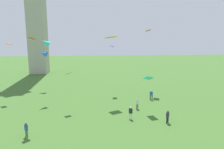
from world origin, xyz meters
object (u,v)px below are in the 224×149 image
object	(u,v)px
person_0	(131,112)
kite_flying_2	(112,46)
kite_flying_5	(43,53)
kite_flying_3	(111,37)
person_3	(168,116)
kite_flying_1	(68,74)
kite_flying_4	(45,42)
person_4	(151,94)
kite_flying_6	(148,78)
kite_flying_7	(32,38)
kite_flying_8	(148,30)
person_2	(137,103)
person_1	(26,129)
kite_flying_0	(9,44)

from	to	relation	value
person_0	kite_flying_2	bearing A→B (deg)	-27.54
person_0	kite_flying_5	distance (m)	24.10
kite_flying_3	person_3	bearing A→B (deg)	97.42
person_3	kite_flying_3	distance (m)	14.85
kite_flying_1	kite_flying_4	distance (m)	8.23
person_4	kite_flying_6	distance (m)	7.13
person_0	kite_flying_4	xyz separation A→B (m)	(-12.63, 9.84, 8.89)
kite_flying_6	kite_flying_7	world-z (taller)	kite_flying_7
person_3	kite_flying_5	world-z (taller)	kite_flying_5
kite_flying_7	kite_flying_5	bearing A→B (deg)	57.37
kite_flying_2	kite_flying_3	xyz separation A→B (m)	(-0.73, -6.08, 1.61)
person_4	kite_flying_4	bearing A→B (deg)	-132.58
kite_flying_2	kite_flying_4	world-z (taller)	kite_flying_4
kite_flying_3	kite_flying_8	bearing A→B (deg)	-167.45
kite_flying_6	kite_flying_7	xyz separation A→B (m)	(-14.88, -2.08, 5.48)
kite_flying_7	kite_flying_4	bearing A→B (deg)	51.68
kite_flying_3	kite_flying_8	world-z (taller)	kite_flying_8
person_4	kite_flying_1	size ratio (longest dim) A/B	1.66
person_0	kite_flying_6	world-z (taller)	kite_flying_6
person_4	kite_flying_6	xyz separation A→B (m)	(-2.25, -5.46, 3.99)
person_3	kite_flying_6	size ratio (longest dim) A/B	1.14
person_0	person_3	world-z (taller)	person_0
kite_flying_4	kite_flying_2	bearing A→B (deg)	73.29
person_2	kite_flying_3	world-z (taller)	kite_flying_3
kite_flying_3	kite_flying_5	size ratio (longest dim) A/B	1.10
kite_flying_6	kite_flying_8	distance (m)	13.85
kite_flying_6	kite_flying_2	bearing A→B (deg)	8.99
kite_flying_8	kite_flying_3	bearing A→B (deg)	150.20
kite_flying_1	kite_flying_5	bearing A→B (deg)	-97.60
kite_flying_3	kite_flying_7	size ratio (longest dim) A/B	2.24
person_1	kite_flying_8	world-z (taller)	kite_flying_8
kite_flying_4	person_3	bearing A→B (deg)	20.35
kite_flying_5	kite_flying_8	distance (m)	21.73
kite_flying_7	kite_flying_8	bearing A→B (deg)	-5.17
person_2	person_4	size ratio (longest dim) A/B	0.96
person_2	kite_flying_2	size ratio (longest dim) A/B	1.41
person_1	kite_flying_3	size ratio (longest dim) A/B	0.78
kite_flying_7	kite_flying_8	distance (m)	22.57
person_4	kite_flying_4	xyz separation A→B (m)	(-17.78, 1.93, 8.88)
person_0	person_2	size ratio (longest dim) A/B	1.03
kite_flying_0	kite_flying_1	world-z (taller)	kite_flying_0
person_1	kite_flying_1	xyz separation A→B (m)	(3.62, 7.90, 4.56)
kite_flying_0	kite_flying_4	bearing A→B (deg)	43.08
person_1	person_2	size ratio (longest dim) A/B	0.96
kite_flying_0	kite_flying_8	xyz separation A→B (m)	(24.83, 2.79, 2.42)
person_3	kite_flying_0	xyz separation A→B (m)	(-23.19, 12.87, 8.69)
kite_flying_4	kite_flying_6	world-z (taller)	kite_flying_4
kite_flying_0	kite_flying_4	xyz separation A→B (m)	(6.22, -1.31, 0.22)
person_4	person_2	bearing A→B (deg)	-75.18
person_3	kite_flying_1	xyz separation A→B (m)	(-12.75, 6.02, 4.51)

